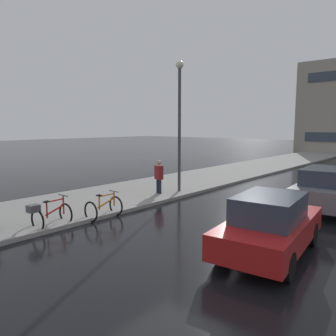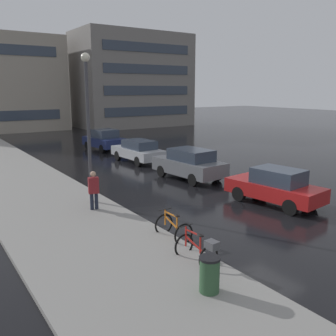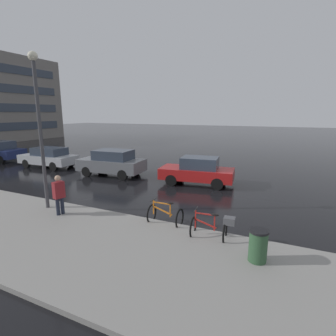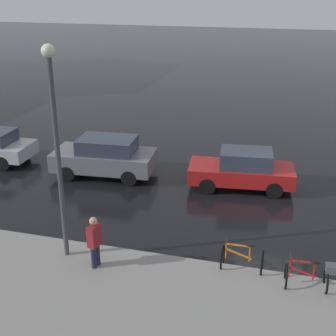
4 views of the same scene
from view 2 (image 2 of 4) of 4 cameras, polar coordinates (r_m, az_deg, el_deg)
ground_plane at (r=14.35m, az=14.38°, el=-8.11°), size 140.00×140.00×0.00m
sidewalk_kerb at (r=19.88m, az=-20.77°, el=-2.68°), size 4.80×60.00×0.14m
bicycle_nearest at (r=10.67m, az=4.82°, el=-12.16°), size 0.78×1.37×1.00m
bicycle_second at (r=12.32m, az=0.82°, el=-9.13°), size 0.74×1.18×0.92m
car_red at (r=16.50m, az=16.04°, el=-2.72°), size 2.19×4.25×1.57m
car_grey at (r=20.36m, az=3.29°, el=0.66°), size 2.25×4.34×1.66m
car_silver at (r=25.20m, az=-4.53°, el=2.65°), size 2.00×4.34×1.48m
car_navy at (r=30.52m, az=-9.66°, el=4.25°), size 2.32×4.03×1.66m
pedestrian at (r=15.02m, az=-11.26°, el=-3.25°), size 0.45×0.33×1.69m
streetlamp at (r=15.67m, az=-12.11°, el=8.05°), size 0.36×0.36×6.23m
trash_bin at (r=9.19m, az=6.33°, el=-16.19°), size 0.50×0.50×1.01m
building_facade_side at (r=50.25m, az=-5.40°, el=13.14°), size 14.46×7.94×11.79m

